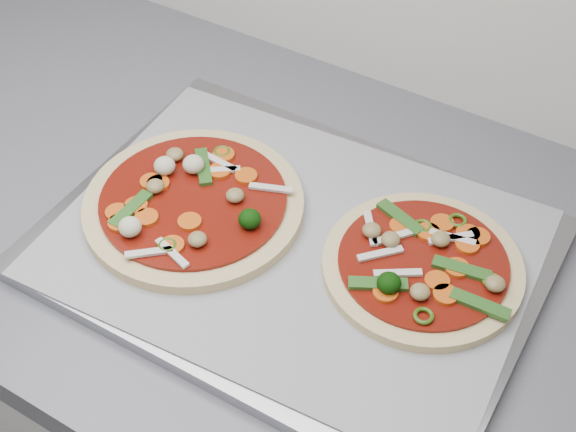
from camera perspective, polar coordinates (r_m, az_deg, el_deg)
The scene contains 4 objects.
baking_tray at distance 0.85m, azimuth 0.34°, elevation -2.28°, with size 0.50×0.37×0.02m, color gray.
parchment at distance 0.84m, azimuth 0.35°, elevation -1.87°, with size 0.48×0.35×0.00m, color gray.
pizza_left at distance 0.87m, azimuth -6.80°, elevation 0.94°, with size 0.31×0.31×0.04m.
pizza_right at distance 0.82m, azimuth 9.58°, elevation -3.45°, with size 0.22×0.22×0.03m.
Camera 1 is at (0.91, 0.79, 1.54)m, focal length 50.00 mm.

